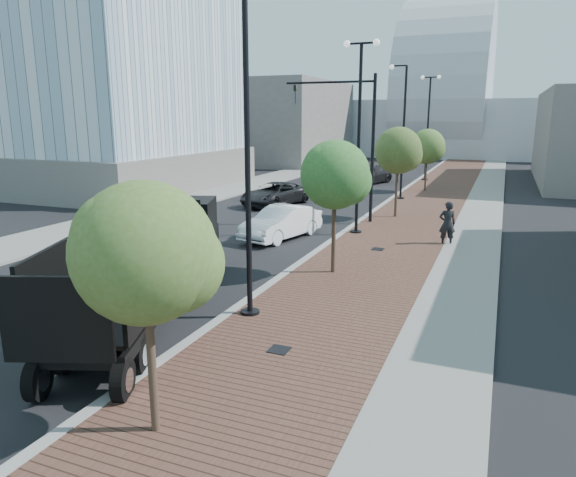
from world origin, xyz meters
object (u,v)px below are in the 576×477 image
at_px(dump_truck, 167,253).
at_px(pedestrian, 447,224).
at_px(white_sedan, 281,223).
at_px(dark_car_mid, 275,194).

distance_m(dump_truck, pedestrian, 12.94).
bearing_deg(pedestrian, white_sedan, -5.79).
distance_m(dump_truck, white_sedan, 8.43).
relative_size(white_sedan, dark_car_mid, 0.88).
distance_m(white_sedan, pedestrian, 7.74).
distance_m(dump_truck, dark_car_mid, 17.55).
xyz_separation_m(dump_truck, dark_car_mid, (-3.48, 17.20, -0.49)).
xyz_separation_m(dump_truck, pedestrian, (8.33, 9.90, -0.21)).
bearing_deg(pedestrian, dark_car_mid, -48.76).
distance_m(white_sedan, dark_car_mid, 9.76).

